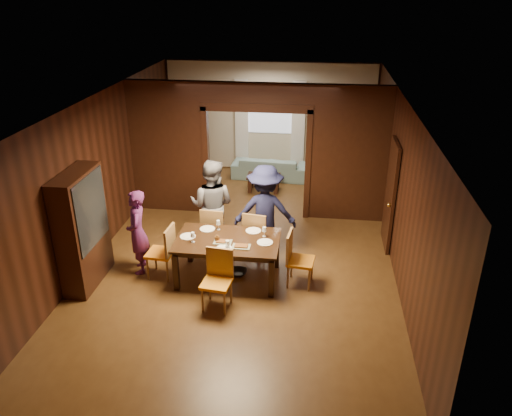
# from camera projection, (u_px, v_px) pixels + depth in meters

# --- Properties ---
(floor) EXTENTS (9.00, 9.00, 0.00)m
(floor) POSITION_uv_depth(u_px,v_px,m) (246.00, 248.00, 9.75)
(floor) COLOR #4F3016
(floor) RESTS_ON ground
(ceiling) EXTENTS (5.50, 9.00, 0.02)m
(ceiling) POSITION_uv_depth(u_px,v_px,m) (245.00, 100.00, 8.54)
(ceiling) COLOR silver
(ceiling) RESTS_ON room_walls
(room_walls) EXTENTS (5.52, 9.01, 2.90)m
(room_walls) POSITION_uv_depth(u_px,v_px,m) (258.00, 145.00, 10.82)
(room_walls) COLOR black
(room_walls) RESTS_ON floor
(person_purple) EXTENTS (0.52, 0.64, 1.54)m
(person_purple) POSITION_uv_depth(u_px,v_px,m) (138.00, 232.00, 8.68)
(person_purple) COLOR #541D52
(person_purple) RESTS_ON floor
(person_grey) EXTENTS (0.95, 0.78, 1.80)m
(person_grey) POSITION_uv_depth(u_px,v_px,m) (212.00, 205.00, 9.38)
(person_grey) COLOR slate
(person_grey) RESTS_ON floor
(person_navy) EXTENTS (1.20, 0.74, 1.79)m
(person_navy) POSITION_uv_depth(u_px,v_px,m) (265.00, 211.00, 9.16)
(person_navy) COLOR #17193A
(person_navy) RESTS_ON floor
(sofa) EXTENTS (1.98, 0.88, 0.56)m
(sofa) POSITION_uv_depth(u_px,v_px,m) (270.00, 167.00, 13.10)
(sofa) COLOR #7BA1A2
(sofa) RESTS_ON floor
(serving_bowl) EXTENTS (0.33, 0.33, 0.08)m
(serving_bowl) POSITION_uv_depth(u_px,v_px,m) (237.00, 235.00, 8.53)
(serving_bowl) COLOR black
(serving_bowl) RESTS_ON dining_table
(dining_table) EXTENTS (1.76, 1.09, 0.76)m
(dining_table) POSITION_uv_depth(u_px,v_px,m) (228.00, 259.00, 8.62)
(dining_table) COLOR black
(dining_table) RESTS_ON floor
(coffee_table) EXTENTS (0.80, 0.50, 0.40)m
(coffee_table) POSITION_uv_depth(u_px,v_px,m) (264.00, 183.00, 12.31)
(coffee_table) COLOR black
(coffee_table) RESTS_ON floor
(chair_left) EXTENTS (0.47, 0.47, 0.97)m
(chair_left) POSITION_uv_depth(u_px,v_px,m) (160.00, 251.00, 8.64)
(chair_left) COLOR orange
(chair_left) RESTS_ON floor
(chair_right) EXTENTS (0.49, 0.49, 0.97)m
(chair_right) POSITION_uv_depth(u_px,v_px,m) (301.00, 259.00, 8.39)
(chair_right) COLOR #C46B12
(chair_right) RESTS_ON floor
(chair_far_l) EXTENTS (0.48, 0.48, 0.97)m
(chair_far_l) POSITION_uv_depth(u_px,v_px,m) (215.00, 230.00, 9.39)
(chair_far_l) COLOR #CD4213
(chair_far_l) RESTS_ON floor
(chair_far_r) EXTENTS (0.50, 0.50, 0.97)m
(chair_far_r) POSITION_uv_depth(u_px,v_px,m) (257.00, 234.00, 9.23)
(chair_far_r) COLOR red
(chair_far_r) RESTS_ON floor
(chair_near) EXTENTS (0.49, 0.49, 0.97)m
(chair_near) POSITION_uv_depth(u_px,v_px,m) (216.00, 281.00, 7.78)
(chair_near) COLOR orange
(chair_near) RESTS_ON floor
(hutch) EXTENTS (0.40, 1.20, 2.00)m
(hutch) POSITION_uv_depth(u_px,v_px,m) (82.00, 229.00, 8.27)
(hutch) COLOR black
(hutch) RESTS_ON floor
(door_right) EXTENTS (0.06, 0.90, 2.10)m
(door_right) POSITION_uv_depth(u_px,v_px,m) (390.00, 195.00, 9.46)
(door_right) COLOR black
(door_right) RESTS_ON floor
(window_far) EXTENTS (1.20, 0.03, 1.30)m
(window_far) POSITION_uv_depth(u_px,v_px,m) (270.00, 108.00, 13.04)
(window_far) COLOR silver
(window_far) RESTS_ON back_wall
(curtain_left) EXTENTS (0.35, 0.06, 2.40)m
(curtain_left) POSITION_uv_depth(u_px,v_px,m) (242.00, 125.00, 13.28)
(curtain_left) COLOR white
(curtain_left) RESTS_ON back_wall
(curtain_right) EXTENTS (0.35, 0.06, 2.40)m
(curtain_right) POSITION_uv_depth(u_px,v_px,m) (298.00, 127.00, 13.11)
(curtain_right) COLOR white
(curtain_right) RESTS_ON back_wall
(plate_left) EXTENTS (0.27, 0.27, 0.01)m
(plate_left) POSITION_uv_depth(u_px,v_px,m) (188.00, 236.00, 8.54)
(plate_left) COLOR silver
(plate_left) RESTS_ON dining_table
(plate_far_l) EXTENTS (0.27, 0.27, 0.01)m
(plate_far_l) POSITION_uv_depth(u_px,v_px,m) (207.00, 229.00, 8.80)
(plate_far_l) COLOR silver
(plate_far_l) RESTS_ON dining_table
(plate_far_r) EXTENTS (0.27, 0.27, 0.01)m
(plate_far_r) POSITION_uv_depth(u_px,v_px,m) (253.00, 231.00, 8.74)
(plate_far_r) COLOR white
(plate_far_r) RESTS_ON dining_table
(plate_right) EXTENTS (0.27, 0.27, 0.01)m
(plate_right) POSITION_uv_depth(u_px,v_px,m) (265.00, 242.00, 8.35)
(plate_right) COLOR silver
(plate_right) RESTS_ON dining_table
(plate_near) EXTENTS (0.27, 0.27, 0.01)m
(plate_near) POSITION_uv_depth(u_px,v_px,m) (224.00, 248.00, 8.16)
(plate_near) COLOR silver
(plate_near) RESTS_ON dining_table
(platter_a) EXTENTS (0.30, 0.20, 0.04)m
(platter_a) POSITION_uv_depth(u_px,v_px,m) (223.00, 242.00, 8.35)
(platter_a) COLOR gray
(platter_a) RESTS_ON dining_table
(platter_b) EXTENTS (0.30, 0.20, 0.04)m
(platter_b) POSITION_uv_depth(u_px,v_px,m) (241.00, 246.00, 8.21)
(platter_b) COLOR gray
(platter_b) RESTS_ON dining_table
(wineglass_left) EXTENTS (0.08, 0.08, 0.18)m
(wineglass_left) POSITION_uv_depth(u_px,v_px,m) (193.00, 237.00, 8.34)
(wineglass_left) COLOR white
(wineglass_left) RESTS_ON dining_table
(wineglass_far) EXTENTS (0.08, 0.08, 0.18)m
(wineglass_far) POSITION_uv_depth(u_px,v_px,m) (218.00, 225.00, 8.75)
(wineglass_far) COLOR silver
(wineglass_far) RESTS_ON dining_table
(wineglass_right) EXTENTS (0.08, 0.08, 0.18)m
(wineglass_right) POSITION_uv_depth(u_px,v_px,m) (264.00, 232.00, 8.52)
(wineglass_right) COLOR white
(wineglass_right) RESTS_ON dining_table
(tumbler) EXTENTS (0.07, 0.07, 0.14)m
(tumbler) POSITION_uv_depth(u_px,v_px,m) (228.00, 244.00, 8.16)
(tumbler) COLOR silver
(tumbler) RESTS_ON dining_table
(condiment_jar) EXTENTS (0.08, 0.08, 0.11)m
(condiment_jar) POSITION_uv_depth(u_px,v_px,m) (217.00, 238.00, 8.38)
(condiment_jar) COLOR #512F12
(condiment_jar) RESTS_ON dining_table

